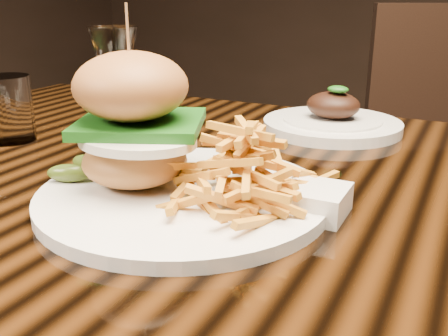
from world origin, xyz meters
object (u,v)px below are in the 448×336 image
at_px(burger_plate, 179,153).
at_px(far_dish, 332,122).
at_px(wine_glass, 115,63).
at_px(dining_table, 292,243).

bearing_deg(burger_plate, far_dish, 68.99).
relative_size(wine_glass, far_dish, 0.78).
height_order(burger_plate, wine_glass, burger_plate).
bearing_deg(dining_table, wine_glass, 178.28).
xyz_separation_m(dining_table, burger_plate, (-0.11, -0.10, 0.14)).
distance_m(dining_table, wine_glass, 0.35).
distance_m(burger_plate, wine_glass, 0.21).
distance_m(dining_table, burger_plate, 0.20).
relative_size(dining_table, burger_plate, 4.73).
xyz_separation_m(burger_plate, far_dish, (0.07, 0.40, -0.04)).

